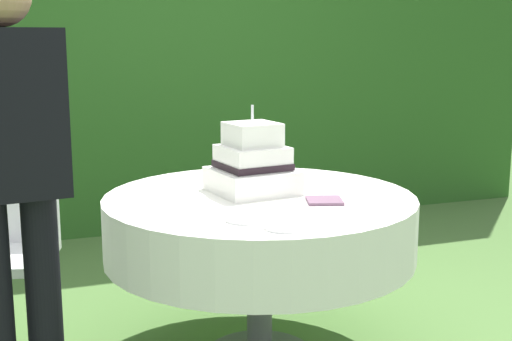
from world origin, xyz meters
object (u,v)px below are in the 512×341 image
object	(u,v)px
garden_chair	(7,237)
wedding_cake	(253,165)
cake_table	(260,225)
serving_plate_near	(247,171)
serving_plate_right	(244,220)
serving_plate_far	(361,184)
standing_person	(11,174)
napkin_stack	(324,201)
serving_plate_left	(284,227)

from	to	relation	value
garden_chair	wedding_cake	bearing A→B (deg)	-16.83
cake_table	wedding_cake	size ratio (longest dim) A/B	3.50
serving_plate_near	garden_chair	xyz separation A→B (m)	(-1.12, -0.12, -0.19)
wedding_cake	serving_plate_right	bearing A→B (deg)	-113.90
serving_plate_right	serving_plate_far	bearing A→B (deg)	29.94
cake_table	standing_person	bearing A→B (deg)	-165.03
serving_plate_near	napkin_stack	bearing A→B (deg)	-83.08
serving_plate_near	serving_plate_far	bearing A→B (deg)	-50.43
serving_plate_right	standing_person	size ratio (longest dim) A/B	0.08
serving_plate_far	serving_plate_right	distance (m)	0.80
standing_person	napkin_stack	bearing A→B (deg)	2.97
serving_plate_right	serving_plate_left	bearing A→B (deg)	-54.58
serving_plate_right	standing_person	xyz separation A→B (m)	(-0.77, 0.10, 0.20)
serving_plate_near	serving_plate_right	distance (m)	0.91
cake_table	garden_chair	bearing A→B (deg)	159.30
cake_table	serving_plate_near	world-z (taller)	serving_plate_near
serving_plate_left	serving_plate_right	size ratio (longest dim) A/B	1.11
garden_chair	standing_person	distance (m)	0.75
cake_table	serving_plate_right	size ratio (longest dim) A/B	10.35
cake_table	garden_chair	distance (m)	1.07
standing_person	serving_plate_near	bearing A→B (deg)	34.66
cake_table	serving_plate_far	distance (m)	0.51
garden_chair	cake_table	bearing A→B (deg)	-20.70
serving_plate_left	napkin_stack	world-z (taller)	same
cake_table	standing_person	size ratio (longest dim) A/B	0.81
cake_table	serving_plate_left	bearing A→B (deg)	-101.02
cake_table	wedding_cake	bearing A→B (deg)	92.42
wedding_cake	serving_plate_near	bearing A→B (deg)	73.76
cake_table	napkin_stack	world-z (taller)	napkin_stack
serving_plate_near	serving_plate_far	xyz separation A→B (m)	(0.38, -0.46, 0.00)
serving_plate_near	napkin_stack	world-z (taller)	same
standing_person	serving_plate_left	bearing A→B (deg)	-15.58
wedding_cake	serving_plate_far	xyz separation A→B (m)	(0.50, -0.04, -0.11)
garden_chair	standing_person	size ratio (longest dim) A/B	0.56
serving_plate_right	standing_person	bearing A→B (deg)	172.41
napkin_stack	garden_chair	size ratio (longest dim) A/B	0.16
wedding_cake	napkin_stack	xyz separation A→B (m)	(0.21, -0.28, -0.11)
wedding_cake	serving_plate_far	distance (m)	0.51
wedding_cake	serving_plate_right	world-z (taller)	wedding_cake
wedding_cake	serving_plate_left	world-z (taller)	wedding_cake
serving_plate_left	serving_plate_near	bearing A→B (deg)	77.76
cake_table	serving_plate_right	distance (m)	0.43
napkin_stack	serving_plate_near	bearing A→B (deg)	96.92
cake_table	serving_plate_near	size ratio (longest dim) A/B	9.69
cake_table	serving_plate_near	xyz separation A→B (m)	(0.12, 0.49, 0.13)
serving_plate_left	standing_person	distance (m)	0.93
garden_chair	serving_plate_left	bearing A→B (deg)	-44.31
serving_plate_near	serving_plate_left	bearing A→B (deg)	-102.24
cake_table	napkin_stack	distance (m)	0.31
garden_chair	serving_plate_near	bearing A→B (deg)	5.90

